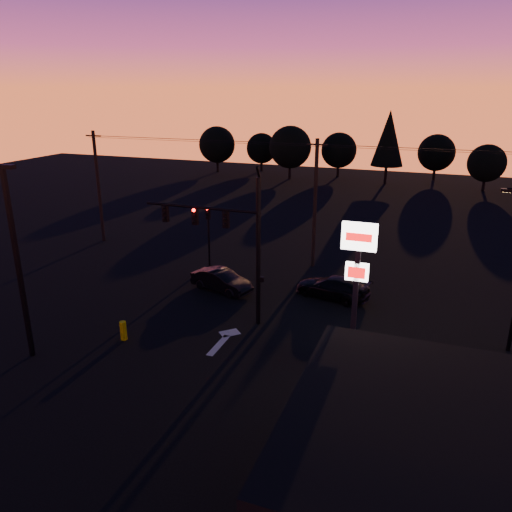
{
  "coord_description": "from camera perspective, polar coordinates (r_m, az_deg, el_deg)",
  "views": [
    {
      "loc": [
        9.98,
        -19.09,
        12.23
      ],
      "look_at": [
        1.0,
        5.0,
        3.5
      ],
      "focal_mm": 35.0,
      "sensor_mm": 36.0,
      "label": 1
    }
  ],
  "objects": [
    {
      "name": "pylon_sign",
      "position": [
        22.05,
        11.51,
        -1.01
      ],
      "size": [
        1.5,
        0.28,
        6.8
      ],
      "color": "black",
      "rests_on": "ground"
    },
    {
      "name": "utility_pole_0",
      "position": [
        42.76,
        -17.56,
        7.6
      ],
      "size": [
        1.4,
        0.26,
        9.0
      ],
      "color": "black",
      "rests_on": "ground"
    },
    {
      "name": "tree_2",
      "position": [
        70.44,
        3.93,
        12.3
      ],
      "size": [
        5.77,
        5.78,
        7.26
      ],
      "color": "black",
      "rests_on": "ground"
    },
    {
      "name": "bollard",
      "position": [
        26.47,
        -14.92,
        -8.25
      ],
      "size": [
        0.33,
        0.33,
        0.99
      ],
      "primitive_type": "cylinder",
      "color": "#CECF00",
      "rests_on": "ground"
    },
    {
      "name": "secondary_signal",
      "position": [
        35.31,
        -5.46,
        3.28
      ],
      "size": [
        0.3,
        0.31,
        4.35
      ],
      "color": "black",
      "rests_on": "ground"
    },
    {
      "name": "car_mid",
      "position": [
        31.5,
        -3.97,
        -2.81
      ],
      "size": [
        4.33,
        2.49,
        1.35
      ],
      "primitive_type": "imported",
      "rotation": [
        0.0,
        0.0,
        1.3
      ],
      "color": "black",
      "rests_on": "ground"
    },
    {
      "name": "tree_5",
      "position": [
        73.59,
        19.92,
        11.04
      ],
      "size": [
        4.95,
        4.95,
        6.22
      ],
      "color": "black",
      "rests_on": "ground"
    },
    {
      "name": "tree_6",
      "position": [
        67.85,
        24.87,
        9.6
      ],
      "size": [
        4.54,
        4.54,
        5.71
      ],
      "color": "black",
      "rests_on": "ground"
    },
    {
      "name": "parking_lot_light",
      "position": [
        24.76,
        -25.76,
        0.51
      ],
      "size": [
        1.25,
        0.3,
        9.14
      ],
      "color": "black",
      "rests_on": "ground"
    },
    {
      "name": "ground",
      "position": [
        24.77,
        -6.34,
        -10.96
      ],
      "size": [
        120.0,
        120.0,
        0.0
      ],
      "primitive_type": "plane",
      "color": "black",
      "rests_on": "ground"
    },
    {
      "name": "lane_arrow",
      "position": [
        25.89,
        -3.67,
        -9.46
      ],
      "size": [
        1.2,
        3.1,
        0.01
      ],
      "color": "beige",
      "rests_on": "ground"
    },
    {
      "name": "power_wires",
      "position": [
        34.24,
        7.01,
        12.48
      ],
      "size": [
        36.0,
        1.22,
        0.07
      ],
      "color": "black",
      "rests_on": "ground"
    },
    {
      "name": "car_right",
      "position": [
        30.79,
        8.73,
        -3.54
      ],
      "size": [
        4.87,
        2.85,
        1.32
      ],
      "primitive_type": "imported",
      "rotation": [
        0.0,
        0.0,
        -1.8
      ],
      "color": "black",
      "rests_on": "ground"
    },
    {
      "name": "tree_3",
      "position": [
        72.95,
        9.46,
        11.83
      ],
      "size": [
        4.95,
        4.95,
        6.22
      ],
      "color": "black",
      "rests_on": "ground"
    },
    {
      "name": "tree_1",
      "position": [
        77.13,
        0.64,
        12.2
      ],
      "size": [
        4.54,
        4.54,
        5.71
      ],
      "color": "black",
      "rests_on": "ground"
    },
    {
      "name": "utility_pole_1",
      "position": [
        34.88,
        6.75,
        5.98
      ],
      "size": [
        1.4,
        0.26,
        9.0
      ],
      "color": "black",
      "rests_on": "ground"
    },
    {
      "name": "suv_parked",
      "position": [
        19.8,
        17.0,
        -18.0
      ],
      "size": [
        2.36,
        4.74,
        1.29
      ],
      "primitive_type": "imported",
      "rotation": [
        0.0,
        0.0,
        -0.05
      ],
      "color": "black",
      "rests_on": "ground"
    },
    {
      "name": "traffic_signal_mast",
      "position": [
        26.22,
        -3.02,
        2.58
      ],
      "size": [
        6.79,
        0.52,
        8.58
      ],
      "color": "black",
      "rests_on": "ground"
    },
    {
      "name": "tree_0",
      "position": [
        76.57,
        -4.48,
        12.57
      ],
      "size": [
        5.36,
        5.36,
        6.74
      ],
      "color": "black",
      "rests_on": "ground"
    },
    {
      "name": "tree_4",
      "position": [
        68.74,
        14.91,
        12.88
      ],
      "size": [
        4.18,
        4.18,
        9.5
      ],
      "color": "black",
      "rests_on": "ground"
    }
  ]
}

